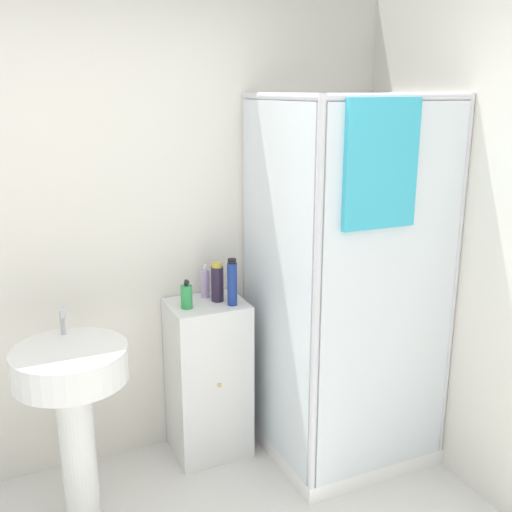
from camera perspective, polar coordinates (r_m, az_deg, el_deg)
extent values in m
cube|color=silver|center=(3.20, -15.37, 1.42)|extent=(6.40, 0.06, 2.50)
cube|color=white|center=(3.69, 7.75, -16.60)|extent=(0.84, 0.84, 0.09)
cylinder|color=silver|center=(3.82, 10.22, 0.03)|extent=(0.04, 0.04, 1.99)
cylinder|color=silver|center=(3.45, -0.91, -1.43)|extent=(0.04, 0.04, 1.99)
cylinder|color=silver|center=(3.23, 18.25, -3.45)|extent=(0.04, 0.04, 1.99)
cylinder|color=silver|center=(2.77, 5.73, -5.85)|extent=(0.04, 0.04, 1.99)
cylinder|color=silver|center=(2.80, 13.67, 14.51)|extent=(0.80, 0.04, 0.04)
cylinder|color=silver|center=(3.48, 5.33, 14.98)|extent=(0.80, 0.04, 0.04)
cylinder|color=silver|center=(2.93, 2.23, 14.94)|extent=(0.04, 0.80, 0.04)
cylinder|color=silver|center=(3.37, 14.99, 14.52)|extent=(0.04, 0.80, 0.04)
cube|color=silver|center=(2.96, 12.65, -4.16)|extent=(0.77, 0.01, 1.86)
cube|color=silver|center=(3.09, 1.85, -2.96)|extent=(0.01, 0.77, 1.86)
cylinder|color=#B7BABF|center=(3.72, 8.19, -2.88)|extent=(0.02, 0.02, 1.49)
cylinder|color=#B7BABF|center=(3.51, 9.11, 8.82)|extent=(0.07, 0.07, 0.04)
cube|color=#38ADC6|center=(2.73, 11.86, 8.52)|extent=(0.38, 0.03, 0.58)
cube|color=silver|center=(3.41, -4.57, -11.56)|extent=(0.41, 0.35, 0.90)
sphere|color=gold|center=(3.24, -3.46, -12.21)|extent=(0.02, 0.02, 0.02)
cylinder|color=white|center=(3.06, -16.58, -17.36)|extent=(0.16, 0.16, 0.74)
cylinder|color=white|center=(2.85, -17.27, -9.81)|extent=(0.52, 0.52, 0.15)
cylinder|color=#B7BABF|center=(2.96, -17.94, -5.94)|extent=(0.02, 0.02, 0.13)
cube|color=#B7BABF|center=(2.91, -17.95, -5.17)|extent=(0.02, 0.07, 0.02)
cylinder|color=green|center=(3.15, -6.64, -3.88)|extent=(0.06, 0.06, 0.12)
cylinder|color=black|center=(3.12, -6.68, -2.64)|extent=(0.02, 0.02, 0.02)
cube|color=black|center=(3.10, -6.60, -2.44)|extent=(0.02, 0.03, 0.01)
cylinder|color=#281E33|center=(3.23, -3.70, -2.69)|extent=(0.07, 0.07, 0.19)
cylinder|color=gold|center=(3.19, -3.74, -0.86)|extent=(0.06, 0.06, 0.02)
cylinder|color=navy|center=(3.15, -2.29, -2.70)|extent=(0.05, 0.05, 0.23)
cylinder|color=black|center=(3.12, -2.31, -0.48)|extent=(0.04, 0.04, 0.02)
cylinder|color=#B299C6|center=(3.29, -4.85, -2.63)|extent=(0.05, 0.05, 0.16)
cylinder|color=silver|center=(3.27, -4.88, -1.16)|extent=(0.02, 0.02, 0.02)
cube|color=silver|center=(3.25, -4.82, -0.95)|extent=(0.01, 0.03, 0.01)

